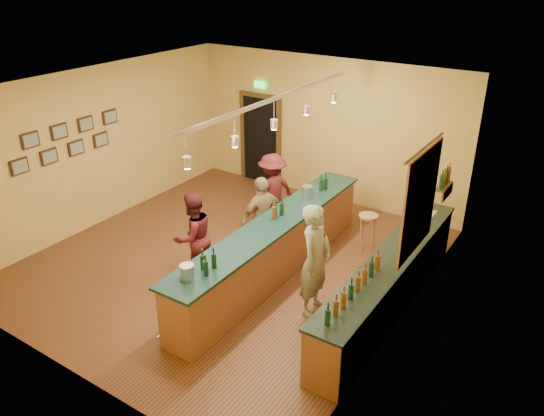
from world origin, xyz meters
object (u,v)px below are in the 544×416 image
Objects in this scene: back_counter at (389,282)px; customer_a at (193,236)px; tasting_bar at (274,245)px; bar_stool at (368,222)px; bartender at (315,260)px; customer_b at (263,218)px; customer_c at (272,191)px.

back_counter is 2.88× the size of customer_a.
bar_stool is (0.98, 1.73, -0.01)m from tasting_bar.
bar_stool is (-1.05, 1.55, 0.11)m from back_counter.
customer_a is at bearing 93.17° from bartender.
bartender is at bearing -144.54° from back_counter.
tasting_bar reaches higher than bar_stool.
bartender is 2.22m from customer_a.
bartender is (-0.95, -0.67, 0.43)m from back_counter.
customer_b reaches higher than back_counter.
customer_b is at bearing 46.91° from customer_c.
bartender is at bearing -87.36° from bar_stool.
back_counter is at bearing 87.22° from customer_c.
back_counter is at bearing -55.96° from bar_stool.
customer_a is at bearing -4.97° from customer_b.
customer_b is 1.01× the size of customer_c.
customer_c is (-0.53, 1.12, -0.00)m from customer_b.
customer_b is at bearing -140.41° from bar_stool.
tasting_bar is 6.90× the size of bar_stool.
back_counter is 2.61m from customer_b.
back_counter reaches higher than bar_stool.
bar_stool is at bearing -1.28° from bartender.
customer_b is at bearing 139.28° from tasting_bar.
back_counter is at bearing 119.34° from customer_a.
back_counter is at bearing -58.46° from bartender.
customer_c is (-1.08, 1.59, 0.18)m from tasting_bar.
customer_b is (-2.57, 0.29, 0.30)m from back_counter.
customer_b is at bearing 55.42° from bartender.
bar_stool is at bearing 60.60° from tasting_bar.
customer_a is 1.01× the size of customer_c.
back_counter is 3.30m from customer_a.
bar_stool is (-0.10, 2.23, -0.32)m from bartender.
customer_c is at bearing 124.10° from tasting_bar.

